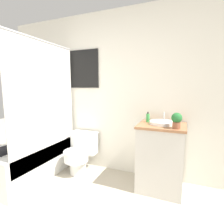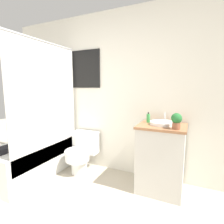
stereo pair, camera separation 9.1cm
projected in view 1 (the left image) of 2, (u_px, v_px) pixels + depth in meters
wall_back at (103, 93)px, 2.83m from camera, size 3.54×0.07×2.50m
shower_area at (32, 157)px, 2.67m from camera, size 0.70×1.32×1.98m
toilet at (80, 152)px, 2.79m from camera, size 0.43×0.53×0.62m
vanity at (161, 157)px, 2.30m from camera, size 0.59×0.53×0.88m
sink at (162, 123)px, 2.25m from camera, size 0.32×0.35×0.13m
soap_bottle at (148, 118)px, 2.38m from camera, size 0.05×0.05×0.14m
potted_plant at (177, 120)px, 2.00m from camera, size 0.12×0.12×0.19m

